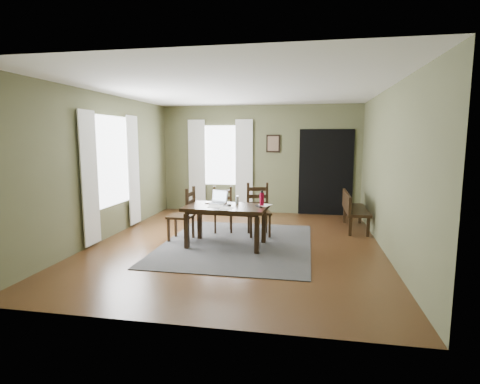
% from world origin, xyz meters
% --- Properties ---
extents(ground, '(5.00, 6.00, 0.01)m').
position_xyz_m(ground, '(0.00, 0.00, -0.01)').
color(ground, '#492C16').
extents(room_shell, '(5.02, 6.02, 2.71)m').
position_xyz_m(room_shell, '(0.00, 0.00, 1.80)').
color(room_shell, brown).
rests_on(room_shell, ground).
extents(rug, '(2.60, 3.20, 0.01)m').
position_xyz_m(rug, '(0.00, 0.00, 0.01)').
color(rug, '#383838').
rests_on(rug, ground).
extents(dining_table, '(1.45, 0.92, 0.70)m').
position_xyz_m(dining_table, '(-0.16, -0.15, 0.63)').
color(dining_table, black).
rests_on(dining_table, rug).
extents(chair_end, '(0.44, 0.44, 0.98)m').
position_xyz_m(chair_end, '(-1.01, 0.06, 0.48)').
color(chair_end, black).
rests_on(chair_end, rug).
extents(chair_back_left, '(0.48, 0.48, 0.90)m').
position_xyz_m(chair_back_left, '(-0.46, 0.87, 0.44)').
color(chair_back_left, black).
rests_on(chair_back_left, rug).
extents(chair_back_right, '(0.55, 0.55, 1.01)m').
position_xyz_m(chair_back_right, '(0.29, 0.69, 0.49)').
color(chair_back_right, black).
rests_on(chair_back_right, rug).
extents(bench, '(0.44, 1.36, 0.77)m').
position_xyz_m(bench, '(2.15, 1.54, 0.46)').
color(bench, black).
rests_on(bench, ground).
extents(laptop, '(0.41, 0.37, 0.23)m').
position_xyz_m(laptop, '(-0.38, 0.12, 0.77)').
color(laptop, '#B7B7BC').
rests_on(laptop, dining_table).
extents(computer_mouse, '(0.08, 0.11, 0.03)m').
position_xyz_m(computer_mouse, '(-0.11, -0.14, 0.73)').
color(computer_mouse, '#3F3F42').
rests_on(computer_mouse, dining_table).
extents(tv_remote, '(0.15, 0.19, 0.02)m').
position_xyz_m(tv_remote, '(0.41, -0.15, 0.73)').
color(tv_remote, black).
rests_on(tv_remote, dining_table).
extents(drinking_glass, '(0.08, 0.08, 0.14)m').
position_xyz_m(drinking_glass, '(-0.02, 0.14, 0.78)').
color(drinking_glass, silver).
rests_on(drinking_glass, dining_table).
extents(water_bottle, '(0.08, 0.08, 0.26)m').
position_xyz_m(water_bottle, '(0.44, -0.01, 0.84)').
color(water_bottle, maroon).
rests_on(water_bottle, dining_table).
extents(paper_a, '(0.29, 0.36, 0.00)m').
position_xyz_m(paper_a, '(-0.34, -0.20, 0.72)').
color(paper_a, white).
rests_on(paper_a, dining_table).
extents(paper_d, '(0.29, 0.33, 0.00)m').
position_xyz_m(paper_d, '(0.48, 0.03, 0.72)').
color(paper_d, white).
rests_on(paper_d, dining_table).
extents(paper_e, '(0.22, 0.28, 0.00)m').
position_xyz_m(paper_e, '(-0.11, -0.38, 0.72)').
color(paper_e, white).
rests_on(paper_e, dining_table).
extents(window_left, '(0.01, 1.30, 1.70)m').
position_xyz_m(window_left, '(-2.47, 0.20, 1.45)').
color(window_left, white).
rests_on(window_left, ground).
extents(window_back, '(1.00, 0.01, 1.50)m').
position_xyz_m(window_back, '(-1.00, 2.97, 1.45)').
color(window_back, white).
rests_on(window_back, ground).
extents(curtain_left_near, '(0.03, 0.48, 2.30)m').
position_xyz_m(curtain_left_near, '(-2.44, -0.62, 1.20)').
color(curtain_left_near, silver).
rests_on(curtain_left_near, ground).
extents(curtain_left_far, '(0.03, 0.48, 2.30)m').
position_xyz_m(curtain_left_far, '(-2.44, 1.02, 1.20)').
color(curtain_left_far, silver).
rests_on(curtain_left_far, ground).
extents(curtain_back_left, '(0.44, 0.03, 2.30)m').
position_xyz_m(curtain_back_left, '(-1.62, 2.94, 1.20)').
color(curtain_back_left, silver).
rests_on(curtain_back_left, ground).
extents(curtain_back_right, '(0.44, 0.03, 2.30)m').
position_xyz_m(curtain_back_right, '(-0.38, 2.94, 1.20)').
color(curtain_back_right, silver).
rests_on(curtain_back_right, ground).
extents(framed_picture, '(0.34, 0.03, 0.44)m').
position_xyz_m(framed_picture, '(0.35, 2.97, 1.75)').
color(framed_picture, black).
rests_on(framed_picture, ground).
extents(doorway_back, '(1.30, 0.03, 2.10)m').
position_xyz_m(doorway_back, '(1.65, 2.97, 1.05)').
color(doorway_back, black).
rests_on(doorway_back, ground).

